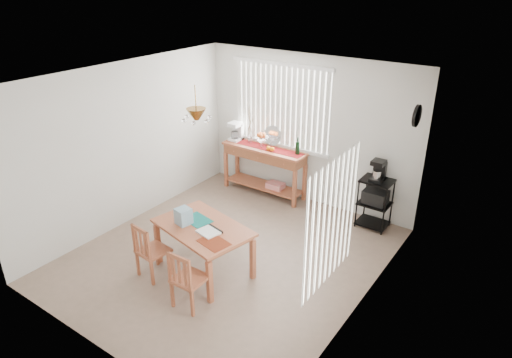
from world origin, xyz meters
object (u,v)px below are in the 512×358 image
Objects in this scene: wire_cart at (375,199)px; dining_table at (203,231)px; sideboard at (265,159)px; chair_right at (188,279)px; chair_left at (151,251)px; cart_items at (379,171)px.

dining_table is (-1.46, -2.47, 0.12)m from wire_cart.
sideboard reaches higher than dining_table.
chair_left is at bearing 168.24° from chair_right.
chair_left is (-0.49, -0.51, -0.22)m from dining_table.
cart_items is at bearing 59.50° from dining_table.
wire_cart is 2.87m from dining_table.
sideboard is at bearing 179.92° from wire_cart.
chair_right is (0.83, -0.17, 0.00)m from chair_left.
chair_left is at bearing -133.55° from dining_table.
chair_left is (-1.95, -2.98, -0.10)m from wire_cart.
dining_table is at bearing 46.45° from chair_left.
wire_cart is at bearing -0.08° from sideboard.
sideboard is 1.11× the size of dining_table.
cart_items is at bearing 56.93° from chair_left.
wire_cart is 3.57m from chair_left.
chair_left reaches higher than dining_table.
dining_table is 0.74m from chair_left.
chair_left is 1.00× the size of chair_right.
chair_right is (1.00, -3.16, -0.28)m from sideboard.
cart_items is (0.00, 0.01, 0.49)m from wire_cart.
chair_right is (-1.12, -3.17, -0.59)m from cart_items.
cart_items is at bearing 90.00° from wire_cart.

